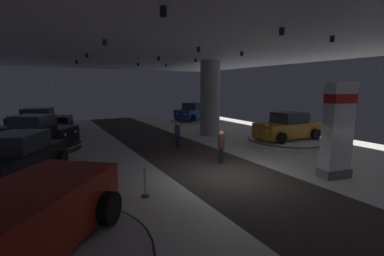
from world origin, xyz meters
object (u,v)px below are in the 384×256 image
Objects in this scene: display_platform_mid_right at (286,141)px; display_car_deep_right at (193,112)px; display_platform_mid_left at (19,181)px; visitor_walking_near at (177,133)px; display_car_mid_left at (17,158)px; display_car_mid_right at (288,127)px; column_right at (210,98)px; display_platform_far_left at (38,147)px; display_car_far_left at (36,132)px; display_platform_deep_right at (193,120)px; brand_sign_pylon at (338,129)px; display_platform_deep_left at (42,132)px; visitor_walking_far at (221,145)px; display_car_deep_left at (40,121)px.

display_car_deep_right reaches higher than display_platform_mid_right.
visitor_walking_near reaches higher than display_platform_mid_left.
display_car_mid_right reaches higher than display_car_mid_left.
column_right is 1.14× the size of display_platform_far_left.
display_car_mid_left is 14.49m from display_car_mid_right.
column_right reaches higher than display_car_deep_right.
display_car_mid_right is (13.98, -5.94, -0.01)m from display_car_far_left.
brand_sign_pylon is at bearing -100.41° from display_platform_deep_right.
display_platform_mid_left is at bearing -140.39° from display_car_deep_right.
display_car_mid_left is (-11.13, 5.37, -0.97)m from brand_sign_pylon.
display_platform_deep_left is 17.86m from display_car_mid_right.
visitor_walking_far reaches higher than display_platform_far_left.
display_car_far_left is 15.19m from display_car_mid_right.
brand_sign_pylon reaches higher than visitor_walking_far.
display_car_deep_right is at bearing 65.50° from visitor_walking_far.
display_platform_far_left is 1.08× the size of display_car_far_left.
display_platform_mid_left is at bearing -93.66° from display_car_deep_left.
visitor_walking_far is at bearing -59.82° from display_platform_deep_left.
display_platform_mid_right is 1.07× the size of display_platform_deep_right.
display_car_mid_right is at bearing -89.01° from display_platform_deep_right.
display_platform_mid_left is 1.20× the size of display_platform_far_left.
visitor_walking_near is at bearing -51.46° from display_car_deep_left.
brand_sign_pylon reaches higher than display_platform_deep_left.
display_car_mid_left is 11.34m from display_platform_deep_left.
brand_sign_pylon is 17.51m from display_car_deep_right.
display_platform_far_left is at bearing -156.51° from display_platform_deep_right.
brand_sign_pylon is 0.84× the size of display_car_deep_right.
display_car_far_left is (0.51, 5.86, 0.08)m from display_car_mid_left.
display_platform_deep_right is (13.77, 5.96, -0.93)m from display_car_far_left.
display_car_deep_left reaches higher than display_platform_deep_left.
display_platform_mid_right is at bearing -0.31° from display_car_mid_left.
visitor_walking_near is at bearing 95.50° from visitor_walking_far.
display_platform_mid_right is at bearing -39.63° from display_platform_deep_left.
column_right reaches higher than display_platform_mid_right.
display_car_mid_right is 6.45m from visitor_walking_far.
brand_sign_pylon is 4.91m from visitor_walking_far.
display_car_mid_right reaches higher than visitor_walking_far.
display_platform_far_left is 14.99m from display_platform_deep_right.
display_platform_deep_left is (0.20, 5.44, -0.00)m from display_platform_far_left.
display_platform_deep_left reaches higher than display_platform_mid_right.
brand_sign_pylon reaches higher than display_car_far_left.
display_car_far_left is 15.18m from display_platform_mid_right.
display_platform_deep_right is at bearing 23.39° from display_car_far_left.
display_car_deep_right is at bearing 28.69° from display_platform_deep_right.
column_right reaches higher than brand_sign_pylon.
display_car_deep_left is at bearing 163.67° from display_platform_deep_left.
display_car_far_left is 0.98× the size of display_car_deep_left.
display_car_deep_left is 1.05× the size of display_car_mid_right.
display_car_mid_right is at bearing 13.26° from visitor_walking_far.
column_right reaches higher than display_car_far_left.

